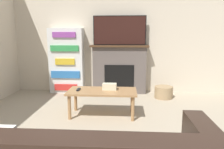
% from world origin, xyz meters
% --- Properties ---
extents(wall_back, '(5.58, 0.06, 2.70)m').
position_xyz_m(wall_back, '(0.00, 4.28, 1.35)').
color(wall_back, beige).
rests_on(wall_back, ground_plane).
extents(fireplace, '(1.25, 0.28, 1.05)m').
position_xyz_m(fireplace, '(0.03, 4.14, 0.53)').
color(fireplace, '#605651').
rests_on(fireplace, ground_plane).
extents(tv, '(1.11, 0.03, 0.61)m').
position_xyz_m(tv, '(0.03, 4.12, 1.35)').
color(tv, black).
rests_on(tv, fireplace).
extents(coffee_table, '(1.07, 0.52, 0.41)m').
position_xyz_m(coffee_table, '(-0.19, 2.73, 0.36)').
color(coffee_table, '#A87A4C').
rests_on(coffee_table, ground_plane).
extents(tissue_box, '(0.22, 0.12, 0.10)m').
position_xyz_m(tissue_box, '(-0.08, 2.79, 0.46)').
color(tissue_box, beige).
rests_on(tissue_box, coffee_table).
extents(remote_control, '(0.04, 0.15, 0.02)m').
position_xyz_m(remote_control, '(-0.57, 2.72, 0.42)').
color(remote_control, black).
rests_on(remote_control, coffee_table).
extents(bookshelf, '(0.74, 0.29, 1.41)m').
position_xyz_m(bookshelf, '(-1.13, 4.11, 0.70)').
color(bookshelf, white).
rests_on(bookshelf, ground_plane).
extents(storage_basket, '(0.36, 0.36, 0.24)m').
position_xyz_m(storage_basket, '(0.94, 3.78, 0.12)').
color(storage_basket, tan).
rests_on(storage_basket, ground_plane).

